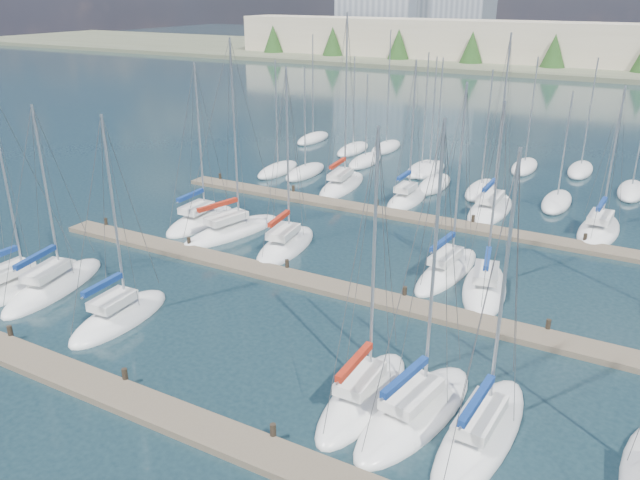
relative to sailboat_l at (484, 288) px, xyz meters
The scene contains 21 objects.
ground 40.41m from the sailboat_l, 101.07° to the left, with size 400.00×400.00×0.00m, color #1C3139.
dock_near 19.90m from the sailboat_l, 112.94° to the right, with size 44.00×1.93×1.10m.
dock_mid 8.89m from the sailboat_l, 150.83° to the right, with size 44.00×1.93×1.10m.
dock_far 12.40m from the sailboat_l, 128.74° to the left, with size 44.00×1.93×1.10m.
sailboat_l is the anchor object (origin of this frame).
sailboat_c 21.11m from the sailboat_l, 141.36° to the right, with size 2.93×7.08×11.88m.
sailboat_a 28.24m from the sailboat_l, 151.35° to the right, with size 2.84×9.27×13.13m.
sailboat_k 3.02m from the sailboat_l, 155.50° to the left, with size 2.98×8.39×12.61m.
sailboat_j 13.93m from the sailboat_l, behind, with size 3.64×7.94×12.98m.
sailboat_h 22.38m from the sailboat_l, behind, with size 3.06×7.56×12.70m.
sailboat_i 18.88m from the sailboat_l, behind, with size 4.65×9.32×14.56m.
sailboat_e 13.19m from the sailboat_l, 87.34° to the right, with size 4.03×8.66×13.27m.
sailboat_b 25.89m from the sailboat_l, 151.66° to the right, with size 4.28×8.75×11.66m.
sailboat_p 14.94m from the sailboat_l, 103.40° to the left, with size 2.92×8.67×14.57m.
sailboat_d 13.35m from the sailboat_l, 97.72° to the right, with size 2.41×7.71×12.75m.
sailboat_f 13.65m from the sailboat_l, 75.49° to the right, with size 2.99×8.86×12.51m.
sailboat_n 22.47m from the sailboat_l, 139.38° to the left, with size 3.62×9.09×15.77m.
sailboat_q 14.47m from the sailboat_l, 70.44° to the left, with size 3.15×7.89×11.39m.
sailboat_o 17.00m from the sailboat_l, 127.43° to the left, with size 2.40×6.48×12.40m.
distant_boats 26.36m from the sailboat_l, 117.33° to the left, with size 36.93×20.75×13.30m.
shoreline 131.33m from the sailboat_l, 99.24° to the left, with size 400.00×60.00×38.00m.
Camera 1 is at (15.32, -13.77, 16.79)m, focal length 35.00 mm.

